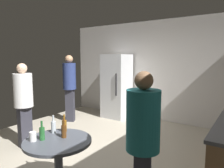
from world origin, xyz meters
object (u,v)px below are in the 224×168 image
Objects in this scene: beer_bottle_brown at (64,131)px; person_in_white_shirt at (24,99)px; foreground_table at (58,148)px; person_in_teal_shirt at (143,137)px; refrigerator at (117,86)px; beer_bottle_amber at (64,125)px; plastic_cup_white at (33,137)px; beer_bottle_green at (42,133)px; beer_bottle_clear at (54,126)px; person_in_navy_shirt at (70,83)px.

person_in_white_shirt reaches higher than beer_bottle_brown.
person_in_teal_shirt is (0.99, 0.24, 0.29)m from foreground_table.
beer_bottle_brown is (1.37, -3.25, -0.08)m from refrigerator.
beer_bottle_amber is 1.58m from person_in_white_shirt.
beer_bottle_brown is 2.09× the size of plastic_cup_white.
refrigerator is 3.66m from beer_bottle_green.
plastic_cup_white is 0.07× the size of person_in_white_shirt.
beer_bottle_clear reaches higher than plastic_cup_white.
person_in_white_shirt is (-1.52, 0.39, 0.12)m from beer_bottle_amber.
beer_bottle_amber is (1.22, -3.10, -0.08)m from refrigerator.
person_in_white_shirt is at bearing 154.24° from beer_bottle_green.
person_in_teal_shirt is 3.76m from person_in_navy_shirt.
beer_bottle_amber is at bearing 121.25° from foreground_table.
foreground_table is 3.48× the size of beer_bottle_amber.
beer_bottle_clear reaches higher than foreground_table.
beer_bottle_amber reaches higher than foreground_table.
person_in_white_shirt is (-1.52, 0.73, 0.12)m from beer_bottle_green.
beer_bottle_brown is 1.00m from person_in_teal_shirt.
person_in_teal_shirt reaches higher than beer_bottle_green.
person_in_white_shirt is (-1.44, 0.50, 0.12)m from beer_bottle_clear.
beer_bottle_brown is (0.15, -0.15, 0.00)m from beer_bottle_amber.
beer_bottle_clear is 0.32m from plastic_cup_white.
foreground_table is 7.27× the size of plastic_cup_white.
beer_bottle_amber is at bearing 89.06° from beer_bottle_green.
person_in_teal_shirt is at bearing 28.52° from person_in_navy_shirt.
person_in_white_shirt is at bearing 165.69° from beer_bottle_amber.
beer_bottle_clear is (-0.08, -0.11, 0.00)m from beer_bottle_amber.
beer_bottle_amber reaches higher than plastic_cup_white.
beer_bottle_brown is at bearing 52.81° from plastic_cup_white.
person_in_white_shirt is (-1.67, 0.63, 0.30)m from foreground_table.
person_in_white_shirt is at bearing -11.89° from person_in_navy_shirt.
refrigerator is 3.53m from beer_bottle_brown.
person_in_navy_shirt reaches higher than person_in_white_shirt.
person_in_navy_shirt is (-2.17, 2.19, 0.22)m from beer_bottle_brown.
beer_bottle_brown and beer_bottle_green have the same top height.
beer_bottle_brown is 1.00× the size of beer_bottle_green.
beer_bottle_amber and beer_bottle_brown have the same top height.
beer_bottle_green is (-0.01, -0.34, 0.00)m from beer_bottle_amber.
refrigerator is 1.33m from person_in_navy_shirt.
beer_bottle_green is 0.14× the size of person_in_white_shirt.
beer_bottle_amber is 1.14m from person_in_teal_shirt.
foreground_table is 0.21m from beer_bottle_brown.
refrigerator is 7.83× the size of beer_bottle_green.
beer_bottle_clear is 1.23m from person_in_teal_shirt.
person_in_white_shirt is (-1.46, 0.82, 0.14)m from plastic_cup_white.
beer_bottle_clear is 0.14× the size of person_in_white_shirt.
refrigerator reaches higher than beer_bottle_brown.
refrigerator reaches higher than beer_bottle_amber.
beer_bottle_clear is at bearing -127.93° from beer_bottle_amber.
refrigerator is 1.14× the size of person_in_teal_shirt.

